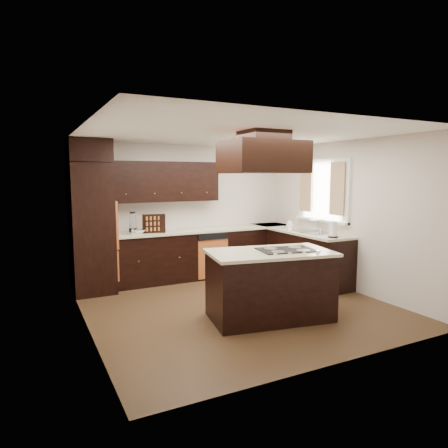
{
  "coord_description": "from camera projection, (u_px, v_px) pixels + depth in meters",
  "views": [
    {
      "loc": [
        -2.75,
        -5.04,
        1.91
      ],
      "look_at": [
        0.1,
        0.6,
        1.15
      ],
      "focal_mm": 32.0,
      "sensor_mm": 36.0,
      "label": 1
    }
  ],
  "objects": [
    {
      "name": "floor",
      "position": [
        236.0,
        306.0,
        5.93
      ],
      "size": [
        4.2,
        4.2,
        0.02
      ],
      "primitive_type": "cube",
      "color": "brown",
      "rests_on": "ground"
    },
    {
      "name": "ceiling",
      "position": [
        237.0,
        133.0,
        5.63
      ],
      "size": [
        4.2,
        4.2,
        0.02
      ],
      "primitive_type": "cube",
      "color": "white",
      "rests_on": "ground"
    },
    {
      "name": "wall_back",
      "position": [
        184.0,
        211.0,
        7.65
      ],
      "size": [
        4.2,
        0.02,
        2.5
      ],
      "primitive_type": "cube",
      "color": "beige",
      "rests_on": "ground"
    },
    {
      "name": "wall_front",
      "position": [
        339.0,
        244.0,
        3.91
      ],
      "size": [
        4.2,
        0.02,
        2.5
      ],
      "primitive_type": "cube",
      "color": "beige",
      "rests_on": "ground"
    },
    {
      "name": "wall_left",
      "position": [
        84.0,
        231.0,
        4.84
      ],
      "size": [
        0.02,
        4.2,
        2.5
      ],
      "primitive_type": "cube",
      "color": "beige",
      "rests_on": "ground"
    },
    {
      "name": "wall_right",
      "position": [
        346.0,
        215.0,
        6.73
      ],
      "size": [
        0.02,
        4.2,
        2.5
      ],
      "primitive_type": "cube",
      "color": "beige",
      "rests_on": "ground"
    },
    {
      "name": "oven_column",
      "position": [
        91.0,
        228.0,
        6.52
      ],
      "size": [
        0.65,
        0.75,
        2.12
      ],
      "primitive_type": "cube",
      "color": "black",
      "rests_on": "floor"
    },
    {
      "name": "wall_oven_face",
      "position": [
        113.0,
        224.0,
        6.67
      ],
      "size": [
        0.05,
        0.62,
        0.78
      ],
      "primitive_type": "cube",
      "color": "#CC6530",
      "rests_on": "oven_column"
    },
    {
      "name": "base_cabinets_back",
      "position": [
        192.0,
        255.0,
        7.49
      ],
      "size": [
        2.93,
        0.6,
        0.88
      ],
      "primitive_type": "cube",
      "color": "black",
      "rests_on": "floor"
    },
    {
      "name": "base_cabinets_right",
      "position": [
        298.0,
        255.0,
        7.48
      ],
      "size": [
        0.6,
        2.4,
        0.88
      ],
      "primitive_type": "cube",
      "color": "black",
      "rests_on": "floor"
    },
    {
      "name": "countertop_back",
      "position": [
        192.0,
        231.0,
        7.42
      ],
      "size": [
        2.93,
        0.63,
        0.04
      ],
      "primitive_type": "cube",
      "color": "beige",
      "rests_on": "base_cabinets_back"
    },
    {
      "name": "countertop_right",
      "position": [
        297.0,
        231.0,
        7.42
      ],
      "size": [
        0.63,
        2.4,
        0.04
      ],
      "primitive_type": "cube",
      "color": "beige",
      "rests_on": "base_cabinets_right"
    },
    {
      "name": "upper_cabinets",
      "position": [
        165.0,
        182.0,
        7.23
      ],
      "size": [
        2.0,
        0.34,
        0.72
      ],
      "primitive_type": "cube",
      "color": "black",
      "rests_on": "wall_back"
    },
    {
      "name": "dishwasher_front",
      "position": [
        213.0,
        259.0,
        7.37
      ],
      "size": [
        0.6,
        0.05,
        0.72
      ],
      "primitive_type": "cube",
      "color": "#CC6530",
      "rests_on": "floor"
    },
    {
      "name": "window_frame",
      "position": [
        323.0,
        191.0,
        7.15
      ],
      "size": [
        0.06,
        1.32,
        1.12
      ],
      "primitive_type": "cube",
      "color": "white",
      "rests_on": "wall_right"
    },
    {
      "name": "window_pane",
      "position": [
        324.0,
        191.0,
        7.16
      ],
      "size": [
        0.0,
        1.2,
        1.0
      ],
      "primitive_type": "cube",
      "color": "white",
      "rests_on": "wall_right"
    },
    {
      "name": "curtain_left",
      "position": [
        337.0,
        189.0,
        6.74
      ],
      "size": [
        0.02,
        0.34,
        0.9
      ],
      "primitive_type": "cube",
      "color": "beige",
      "rests_on": "wall_right"
    },
    {
      "name": "curtain_right",
      "position": [
        306.0,
        187.0,
        7.49
      ],
      "size": [
        0.02,
        0.34,
        0.9
      ],
      "primitive_type": "cube",
      "color": "beige",
      "rests_on": "wall_right"
    },
    {
      "name": "sink_rim",
      "position": [
        310.0,
        232.0,
        7.12
      ],
      "size": [
        0.52,
        0.84,
        0.01
      ],
      "primitive_type": "cube",
      "color": "silver",
      "rests_on": "countertop_right"
    },
    {
      "name": "island",
      "position": [
        270.0,
        286.0,
        5.36
      ],
      "size": [
        1.7,
        1.12,
        0.88
      ],
      "primitive_type": "cube",
      "rotation": [
        0.0,
        0.0,
        -0.18
      ],
      "color": "black",
      "rests_on": "floor"
    },
    {
      "name": "island_top",
      "position": [
        270.0,
        253.0,
        5.3
      ],
      "size": [
        1.77,
        1.19,
        0.04
      ],
      "primitive_type": "cube",
      "rotation": [
        0.0,
        0.0,
        -0.18
      ],
      "color": "beige",
      "rests_on": "island"
    },
    {
      "name": "cooktop",
      "position": [
        287.0,
        250.0,
        5.37
      ],
      "size": [
        0.82,
        0.62,
        0.01
      ],
      "primitive_type": "cube",
      "rotation": [
        0.0,
        0.0,
        -0.18
      ],
      "color": "black",
      "rests_on": "island_top"
    },
    {
      "name": "range_hood",
      "position": [
        264.0,
        157.0,
        5.23
      ],
      "size": [
        1.05,
        0.72,
        0.42
      ],
      "primitive_type": "cube",
      "color": "black",
      "rests_on": "ceiling"
    },
    {
      "name": "hood_duct",
      "position": [
        264.0,
        136.0,
        5.2
      ],
      "size": [
        0.55,
        0.5,
        0.13
      ],
      "primitive_type": "cube",
      "color": "black",
      "rests_on": "ceiling"
    },
    {
      "name": "blender_base",
      "position": [
        133.0,
        231.0,
        6.85
      ],
      "size": [
        0.15,
        0.15,
        0.1
      ],
      "primitive_type": "cylinder",
      "color": "silver",
      "rests_on": "countertop_back"
    },
    {
      "name": "blender_pitcher",
      "position": [
        133.0,
        221.0,
        6.83
      ],
      "size": [
        0.13,
        0.13,
        0.26
      ],
      "primitive_type": "cone",
      "color": "silver",
      "rests_on": "blender_base"
    },
    {
      "name": "spice_rack",
      "position": [
        154.0,
        224.0,
        6.99
      ],
      "size": [
        0.41,
        0.19,
        0.33
      ],
      "primitive_type": "cube",
      "rotation": [
        0.0,
        0.0,
        -0.23
      ],
      "color": "black",
      "rests_on": "countertop_back"
    },
    {
      "name": "mixing_bowl",
      "position": [
        137.0,
        232.0,
        6.91
      ],
      "size": [
        0.32,
        0.32,
        0.07
      ],
      "primitive_type": "imported",
      "rotation": [
        0.0,
        0.0,
        -0.2
      ],
      "color": "white",
      "rests_on": "countertop_back"
    },
    {
      "name": "soap_bottle",
      "position": [
        290.0,
        223.0,
        7.65
      ],
      "size": [
        0.09,
        0.09,
        0.19
      ],
      "primitive_type": "imported",
      "rotation": [
        0.0,
        0.0,
        -0.07
      ],
      "color": "white",
      "rests_on": "countertop_right"
    },
    {
      "name": "paper_towel",
      "position": [
        333.0,
        229.0,
        6.45
      ],
      "size": [
        0.16,
        0.16,
        0.27
      ],
      "primitive_type": "cylinder",
      "rotation": [
        0.0,
        0.0,
        -0.4
      ],
      "color": "white",
      "rests_on": "countertop_right"
    }
  ]
}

